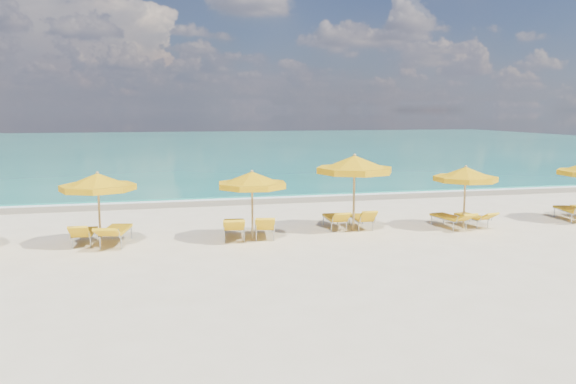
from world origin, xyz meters
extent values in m
plane|color=beige|center=(0.00, 0.00, 0.00)|extent=(120.00, 120.00, 0.00)
cube|color=#167D6B|center=(0.00, 48.00, 0.00)|extent=(120.00, 80.00, 0.30)
cube|color=tan|center=(0.00, 7.40, 0.00)|extent=(120.00, 2.60, 0.01)
cube|color=white|center=(0.00, 8.20, 0.00)|extent=(120.00, 1.20, 0.03)
cube|color=white|center=(-6.00, 17.00, 0.00)|extent=(14.00, 0.36, 0.05)
cube|color=white|center=(8.00, 24.00, 0.00)|extent=(18.00, 0.30, 0.05)
cylinder|color=tan|center=(-6.11, -0.06, 1.07)|extent=(0.07, 0.07, 2.14)
cone|color=#E4A70B|center=(-6.11, -0.06, 1.97)|extent=(2.25, 2.25, 0.43)
cylinder|color=#E4A70B|center=(-6.11, -0.06, 1.76)|extent=(2.27, 2.27, 0.17)
sphere|color=tan|center=(-6.11, -0.06, 2.19)|extent=(0.10, 0.10, 0.10)
cylinder|color=tan|center=(-1.58, -0.37, 1.05)|extent=(0.07, 0.07, 2.11)
cone|color=#E4A70B|center=(-1.58, -0.37, 1.94)|extent=(2.66, 2.66, 0.42)
cylinder|color=#E4A70B|center=(-1.58, -0.37, 1.73)|extent=(2.69, 2.69, 0.17)
sphere|color=tan|center=(-1.58, -0.37, 2.16)|extent=(0.09, 0.09, 0.09)
cylinder|color=tan|center=(1.97, 0.26, 1.24)|extent=(0.08, 0.08, 2.48)
cone|color=#E4A70B|center=(1.97, 0.26, 2.28)|extent=(2.74, 2.74, 0.50)
cylinder|color=#E4A70B|center=(1.97, 0.26, 2.04)|extent=(2.76, 2.76, 0.20)
sphere|color=tan|center=(1.97, 0.26, 2.54)|extent=(0.11, 0.11, 0.11)
cylinder|color=tan|center=(5.76, -0.28, 1.04)|extent=(0.06, 0.06, 2.08)
cone|color=#E4A70B|center=(5.76, -0.28, 1.91)|extent=(2.74, 2.74, 0.42)
cylinder|color=#E4A70B|center=(5.76, -0.28, 1.71)|extent=(2.77, 2.77, 0.17)
sphere|color=tan|center=(5.76, -0.28, 2.13)|extent=(0.09, 0.09, 0.09)
cube|color=#E4AB0D|center=(-6.59, 0.40, 0.36)|extent=(0.64, 1.28, 0.08)
cube|color=#E4AB0D|center=(-6.66, -0.44, 0.54)|extent=(0.59, 0.54, 0.42)
cube|color=#E4AB0D|center=(-5.66, 0.20, 0.42)|extent=(0.91, 1.55, 0.09)
cube|color=#E4AB0D|center=(-5.86, -0.82, 0.57)|extent=(0.76, 0.77, 0.37)
cube|color=#E4AB0D|center=(-2.08, 0.19, 0.42)|extent=(0.83, 1.51, 0.09)
cube|color=#E4AB0D|center=(-2.21, -0.81, 0.60)|extent=(0.72, 0.70, 0.43)
cube|color=#E4AB0D|center=(-1.11, 0.10, 0.38)|extent=(0.78, 1.38, 0.08)
cube|color=#E4AB0D|center=(-1.25, -0.77, 0.58)|extent=(0.66, 0.60, 0.46)
cube|color=#E4AB0D|center=(1.48, 0.83, 0.36)|extent=(0.63, 1.28, 0.08)
cube|color=#E4AB0D|center=(1.43, -0.03, 0.53)|extent=(0.59, 0.56, 0.39)
cube|color=#E4AB0D|center=(2.38, 0.70, 0.34)|extent=(0.59, 1.22, 0.07)
cube|color=#E4AB0D|center=(2.34, -0.10, 0.54)|extent=(0.55, 0.49, 0.43)
cube|color=#E4AB0D|center=(5.31, 0.01, 0.37)|extent=(0.78, 1.35, 0.08)
cube|color=#E4AB0D|center=(5.47, -0.89, 0.51)|extent=(0.66, 0.66, 0.34)
cube|color=#E4AB0D|center=(6.27, 0.10, 0.33)|extent=(0.73, 1.23, 0.07)
cube|color=#E4AB0D|center=(6.42, -0.70, 0.47)|extent=(0.60, 0.60, 0.32)
cube|color=#E4AB0D|center=(10.38, 0.19, 0.39)|extent=(0.86, 1.44, 0.08)
camera|label=1|loc=(-4.44, -17.23, 4.01)|focal=35.00mm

